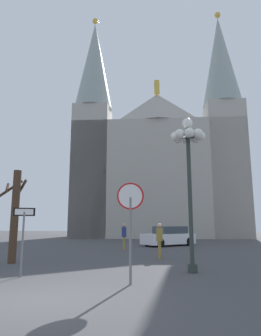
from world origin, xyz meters
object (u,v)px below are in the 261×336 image
pedestrian_walking (124,234)px  pedestrian_standing (159,237)px  one_way_arrow_sign (23,231)px  bare_tree (15,213)px  stop_sign (130,211)px  parked_car_near_white (169,237)px  street_lamp (189,155)px  cathedral (158,165)px

pedestrian_walking → pedestrian_standing: pedestrian_standing is taller
one_way_arrow_sign → bare_tree: 3.94m
stop_sign → parked_car_near_white: size_ratio=0.68×
pedestrian_walking → pedestrian_standing: bearing=-63.9°
stop_sign → one_way_arrow_sign: 3.95m
one_way_arrow_sign → parked_car_near_white: one_way_arrow_sign is taller
street_lamp → pedestrian_standing: street_lamp is taller
stop_sign → street_lamp: size_ratio=0.51×
cathedral → one_way_arrow_sign: bearing=-99.7°
bare_tree → street_lamp: bearing=-14.2°
cathedral → stop_sign: size_ratio=9.87×
bare_tree → parked_car_near_white: bearing=55.5°
one_way_arrow_sign → bare_tree: bare_tree is taller
cathedral → street_lamp: size_ratio=5.05×
stop_sign → pedestrian_standing: (0.95, 6.44, -1.07)m
one_way_arrow_sign → stop_sign: bearing=-14.1°
one_way_arrow_sign → parked_car_near_white: size_ratio=0.52×
stop_sign → street_lamp: (2.09, 2.32, 2.27)m
cathedral → pedestrian_walking: cathedral is taller
bare_tree → parked_car_near_white: 13.42m
pedestrian_walking → pedestrian_standing: (2.30, -4.69, 0.01)m
stop_sign → cathedral: bearing=87.8°
stop_sign → one_way_arrow_sign: bearing=165.9°
one_way_arrow_sign → parked_car_near_white: (5.58, 14.35, -0.80)m
cathedral → parked_car_near_white: 16.99m
cathedral → pedestrian_standing: (-0.21, -23.47, -8.27)m
stop_sign → pedestrian_walking: 11.27m
stop_sign → pedestrian_walking: bearing=96.9°
street_lamp → pedestrian_standing: 5.42m
one_way_arrow_sign → parked_car_near_white: bearing=68.7°
parked_car_near_white → one_way_arrow_sign: bearing=-111.3°
parked_car_near_white → pedestrian_standing: 8.90m
street_lamp → pedestrian_walking: bearing=111.3°
cathedral → parked_car_near_white: bearing=-87.5°
street_lamp → pedestrian_walking: street_lamp is taller
bare_tree → pedestrian_walking: size_ratio=2.43×
stop_sign → pedestrian_standing: size_ratio=1.71×
bare_tree → pedestrian_walking: 8.21m
bare_tree → pedestrian_standing: bare_tree is taller
one_way_arrow_sign → street_lamp: size_ratio=0.39×
bare_tree → pedestrian_walking: (4.40, 6.84, -1.16)m
stop_sign → pedestrian_walking: stop_sign is taller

